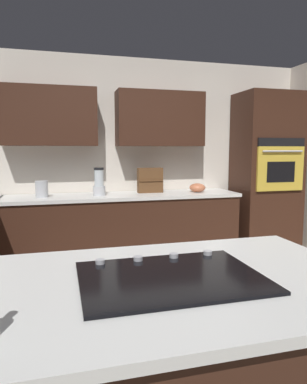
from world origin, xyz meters
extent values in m
plane|color=#9E937F|center=(0.00, 0.00, 0.00)|extent=(14.00, 14.00, 0.00)
cube|color=silver|center=(0.00, -2.10, 1.30)|extent=(6.00, 0.10, 2.60)
cube|color=#381E14|center=(-0.40, -1.88, 1.82)|extent=(1.10, 0.34, 0.68)
cube|color=#381E14|center=(0.95, -1.88, 1.82)|extent=(1.10, 0.34, 0.68)
cube|color=#381E14|center=(0.10, -1.72, 0.43)|extent=(2.80, 0.60, 0.86)
cube|color=silver|center=(0.10, -1.72, 0.88)|extent=(2.84, 0.64, 0.04)
cube|color=#381E14|center=(0.40, 1.08, 0.43)|extent=(1.67, 0.99, 0.86)
cube|color=silver|center=(0.40, 1.08, 0.88)|extent=(1.75, 1.07, 0.04)
cube|color=#381E14|center=(-1.85, -1.72, 1.09)|extent=(0.80, 0.60, 2.18)
cube|color=gold|center=(-1.85, -1.41, 1.20)|extent=(0.66, 0.03, 0.56)
cube|color=black|center=(-1.85, -1.39, 1.16)|extent=(0.40, 0.01, 0.26)
cube|color=black|center=(-1.85, -1.41, 1.53)|extent=(0.66, 0.02, 0.11)
cylinder|color=silver|center=(-1.85, -1.37, 1.42)|extent=(0.56, 0.02, 0.02)
cube|color=black|center=(0.40, 1.08, 0.91)|extent=(0.76, 0.56, 0.01)
cylinder|color=#B2B2B7|center=(0.13, 0.85, 0.92)|extent=(0.04, 0.04, 0.02)
cylinder|color=#B2B2B7|center=(0.31, 0.85, 0.92)|extent=(0.04, 0.04, 0.02)
cylinder|color=#B2B2B7|center=(0.49, 0.85, 0.92)|extent=(0.04, 0.04, 0.02)
cylinder|color=#B2B2B7|center=(0.67, 0.85, 0.92)|extent=(0.04, 0.04, 0.02)
cylinder|color=silver|center=(0.40, -1.70, 0.96)|extent=(0.15, 0.15, 0.11)
cylinder|color=silver|center=(0.40, -1.70, 1.11)|extent=(0.11, 0.11, 0.19)
cylinder|color=black|center=(0.40, -1.70, 1.22)|extent=(0.12, 0.12, 0.03)
ellipsoid|color=#CC724C|center=(-0.85, -1.70, 0.96)|extent=(0.20, 0.20, 0.11)
cube|color=brown|center=(-0.25, -1.80, 1.06)|extent=(0.32, 0.10, 0.31)
cube|color=brown|center=(-0.25, -1.75, 1.06)|extent=(0.30, 0.02, 0.02)
cylinder|color=#B7BABF|center=(1.05, -1.70, 0.99)|extent=(0.14, 0.14, 0.19)
camera|label=1|loc=(0.84, 2.43, 1.44)|focal=32.56mm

